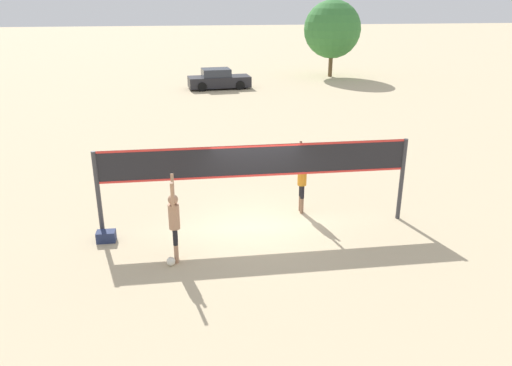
% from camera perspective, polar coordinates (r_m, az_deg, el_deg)
% --- Properties ---
extents(ground_plane, '(200.00, 200.00, 0.00)m').
position_cam_1_polar(ground_plane, '(14.80, 0.00, -5.01)').
color(ground_plane, '#C6B28C').
extents(volleyball_net, '(8.91, 0.13, 2.51)m').
position_cam_1_polar(volleyball_net, '(14.10, 0.00, 1.63)').
color(volleyball_net, '#38383D').
rests_on(volleyball_net, ground_plane).
extents(player_spiker, '(0.28, 0.72, 2.28)m').
position_cam_1_polar(player_spiker, '(12.63, -9.34, -3.98)').
color(player_spiker, tan).
rests_on(player_spiker, ground_plane).
extents(player_blocker, '(0.28, 0.72, 2.23)m').
position_cam_1_polar(player_blocker, '(15.40, 5.29, 0.73)').
color(player_blocker, '#8C664C').
rests_on(player_blocker, ground_plane).
extents(volleyball, '(0.23, 0.23, 0.23)m').
position_cam_1_polar(volleyball, '(12.94, -9.70, -8.82)').
color(volleyball, silver).
rests_on(volleyball, ground_plane).
extents(gear_bag, '(0.51, 0.34, 0.31)m').
position_cam_1_polar(gear_bag, '(14.51, -16.75, -5.86)').
color(gear_bag, navy).
rests_on(gear_bag, ground_plane).
extents(parked_car_near, '(4.56, 2.19, 1.43)m').
position_cam_1_polar(parked_car_near, '(36.83, -4.30, 11.70)').
color(parked_car_near, '#232328').
rests_on(parked_car_near, ground_plane).
extents(tree_left_cluster, '(4.57, 4.57, 6.05)m').
position_cam_1_polar(tree_left_cluster, '(42.40, 8.71, 16.97)').
color(tree_left_cluster, brown).
rests_on(tree_left_cluster, ground_plane).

